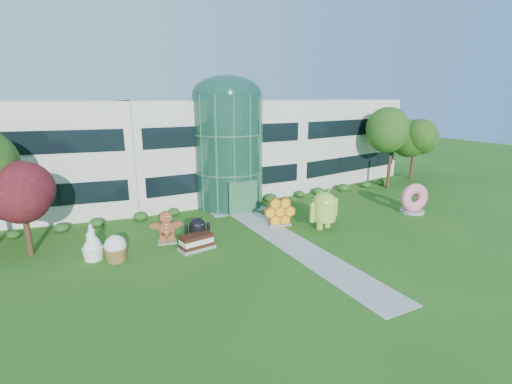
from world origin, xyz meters
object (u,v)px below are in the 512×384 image
donut (413,198)px  gingerbread (166,227)px  android_black (197,229)px  android_green (324,207)px

donut → gingerbread: bearing=-174.4°
android_black → gingerbread: (-1.82, 1.04, 0.10)m
android_black → donut: 18.63m
donut → gingerbread: (-20.34, 2.99, -0.17)m
android_black → donut: size_ratio=0.79×
donut → gingerbread: 20.56m
donut → gingerbread: donut is taller
gingerbread → donut: bearing=4.6°
android_green → android_black: bearing=162.5°
donut → android_green: bearing=-168.6°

